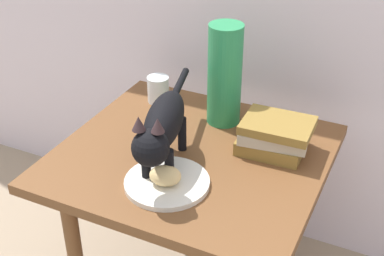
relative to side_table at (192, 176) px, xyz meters
name	(u,v)px	position (x,y,z in m)	size (l,w,h in m)	color
side_table	(192,176)	(0.00, 0.00, 0.00)	(0.72, 0.66, 0.56)	brown
plate	(167,183)	(0.01, -0.16, 0.09)	(0.22, 0.22, 0.01)	silver
bread_roll	(165,176)	(0.01, -0.17, 0.12)	(0.08, 0.06, 0.05)	#E0BC7A
cat	(162,126)	(-0.03, -0.10, 0.21)	(0.17, 0.47, 0.23)	black
book_stack	(275,136)	(0.20, 0.11, 0.13)	(0.20, 0.16, 0.10)	olive
green_vase	(225,75)	(0.01, 0.20, 0.23)	(0.10, 0.10, 0.31)	#288C51
candle_jar	(158,91)	(-0.23, 0.23, 0.12)	(0.07, 0.07, 0.08)	silver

